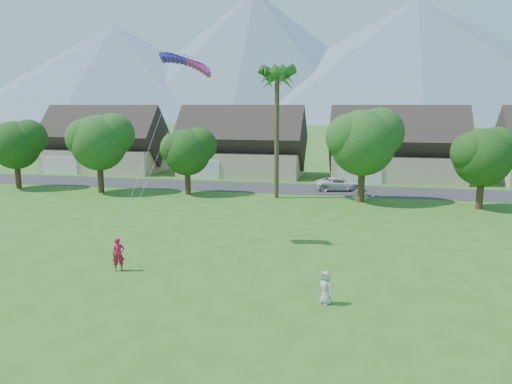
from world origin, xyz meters
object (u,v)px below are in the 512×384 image
(kite_flyer, at_px, (118,255))
(parked_car, at_px, (339,184))
(parafoil_kite, at_px, (187,61))
(watcher, at_px, (326,288))

(kite_flyer, bearing_deg, parked_car, 32.68)
(kite_flyer, xyz_separation_m, parafoil_kite, (1.89, 6.24, 10.61))
(kite_flyer, distance_m, watcher, 11.50)
(watcher, bearing_deg, parafoil_kite, -178.43)
(parked_car, distance_m, parafoil_kite, 26.19)
(kite_flyer, bearing_deg, parafoil_kite, 35.80)
(parked_car, relative_size, parafoil_kite, 1.50)
(kite_flyer, height_order, parked_car, kite_flyer)
(watcher, distance_m, parked_car, 30.75)
(kite_flyer, distance_m, parked_car, 30.36)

